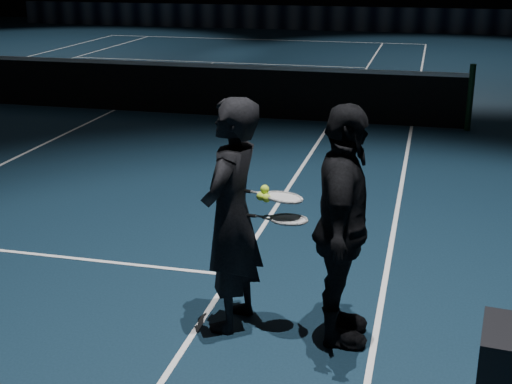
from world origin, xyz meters
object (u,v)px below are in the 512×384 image
player_b (342,227)px  racket_lower (289,219)px  player_a (231,216)px  tennis_balls (264,195)px  racket_upper (284,197)px

player_b → racket_lower: (-0.40, 0.02, 0.02)m
player_a → tennis_balls: size_ratio=15.26×
racket_upper → player_b: bearing=-9.1°
player_a → tennis_balls: 0.32m
player_b → racket_upper: 0.48m
player_a → racket_upper: size_ratio=2.69×
racket_lower → tennis_balls: bearing=178.5°
tennis_balls → player_a: bearing=178.8°
racket_upper → tennis_balls: bearing=-170.4°
player_a → racket_lower: player_a is taller
racket_lower → tennis_balls: (-0.19, 0.01, 0.17)m
player_a → player_b: same height
racket_lower → player_b: bearing=0.0°
player_b → tennis_balls: 0.63m
racket_upper → tennis_balls: 0.15m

